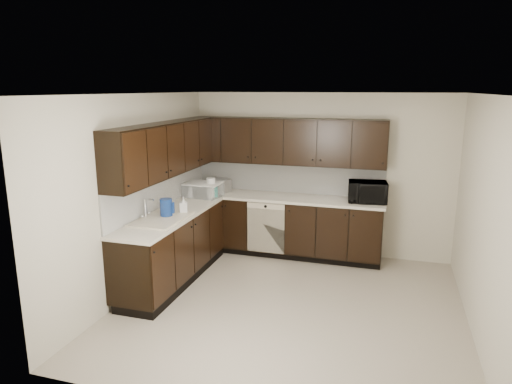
# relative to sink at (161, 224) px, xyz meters

# --- Properties ---
(floor) EXTENTS (4.00, 4.00, 0.00)m
(floor) POSITION_rel_sink_xyz_m (1.68, 0.01, -0.88)
(floor) COLOR #A79C8A
(floor) RESTS_ON ground
(ceiling) EXTENTS (4.00, 4.00, 0.00)m
(ceiling) POSITION_rel_sink_xyz_m (1.68, 0.01, 1.62)
(ceiling) COLOR white
(ceiling) RESTS_ON wall_back
(wall_back) EXTENTS (4.00, 0.02, 2.50)m
(wall_back) POSITION_rel_sink_xyz_m (1.68, 2.01, 0.37)
(wall_back) COLOR beige
(wall_back) RESTS_ON floor
(wall_left) EXTENTS (0.02, 4.00, 2.50)m
(wall_left) POSITION_rel_sink_xyz_m (-0.32, 0.01, 0.37)
(wall_left) COLOR beige
(wall_left) RESTS_ON floor
(wall_right) EXTENTS (0.02, 4.00, 2.50)m
(wall_right) POSITION_rel_sink_xyz_m (3.68, 0.01, 0.37)
(wall_right) COLOR beige
(wall_right) RESTS_ON floor
(wall_front) EXTENTS (4.00, 0.02, 2.50)m
(wall_front) POSITION_rel_sink_xyz_m (1.68, -1.99, 0.37)
(wall_front) COLOR beige
(wall_front) RESTS_ON floor
(lower_cabinets) EXTENTS (3.00, 2.80, 0.90)m
(lower_cabinets) POSITION_rel_sink_xyz_m (0.67, 1.12, -0.47)
(lower_cabinets) COLOR black
(lower_cabinets) RESTS_ON floor
(countertop) EXTENTS (3.03, 2.83, 0.04)m
(countertop) POSITION_rel_sink_xyz_m (0.67, 1.12, 0.04)
(countertop) COLOR beige
(countertop) RESTS_ON lower_cabinets
(backsplash) EXTENTS (3.00, 2.80, 0.48)m
(backsplash) POSITION_rel_sink_xyz_m (0.46, 1.33, 0.30)
(backsplash) COLOR silver
(backsplash) RESTS_ON countertop
(upper_cabinets) EXTENTS (3.00, 2.80, 0.70)m
(upper_cabinets) POSITION_rel_sink_xyz_m (0.58, 1.22, 0.89)
(upper_cabinets) COLOR black
(upper_cabinets) RESTS_ON wall_back
(dishwasher) EXTENTS (0.58, 0.04, 0.78)m
(dishwasher) POSITION_rel_sink_xyz_m (0.98, 1.42, -0.33)
(dishwasher) COLOR beige
(dishwasher) RESTS_ON lower_cabinets
(sink) EXTENTS (0.54, 0.82, 0.42)m
(sink) POSITION_rel_sink_xyz_m (0.00, 0.00, 0.00)
(sink) COLOR beige
(sink) RESTS_ON countertop
(microwave) EXTENTS (0.59, 0.43, 0.30)m
(microwave) POSITION_rel_sink_xyz_m (2.43, 1.71, 0.21)
(microwave) COLOR black
(microwave) RESTS_ON countertop
(soap_bottle_a) EXTENTS (0.13, 0.13, 0.22)m
(soap_bottle_a) POSITION_rel_sink_xyz_m (0.14, 0.38, 0.17)
(soap_bottle_a) COLOR gray
(soap_bottle_a) RESTS_ON countertop
(soap_bottle_b) EXTENTS (0.11, 0.11, 0.22)m
(soap_bottle_b) POSITION_rel_sink_xyz_m (-0.16, 1.24, 0.17)
(soap_bottle_b) COLOR gray
(soap_bottle_b) RESTS_ON countertop
(toaster_oven) EXTENTS (0.40, 0.36, 0.21)m
(toaster_oven) POSITION_rel_sink_xyz_m (0.11, 1.72, 0.16)
(toaster_oven) COLOR #A9AAAC
(toaster_oven) RESTS_ON countertop
(storage_bin) EXTENTS (0.57, 0.45, 0.21)m
(storage_bin) POSITION_rel_sink_xyz_m (0.01, 1.33, 0.16)
(storage_bin) COLOR silver
(storage_bin) RESTS_ON countertop
(blue_pitcher) EXTENTS (0.17, 0.17, 0.24)m
(blue_pitcher) POSITION_rel_sink_xyz_m (0.01, 0.14, 0.18)
(blue_pitcher) COLOR navy
(blue_pitcher) RESTS_ON countertop
(teal_tumbler) EXTENTS (0.09, 0.09, 0.19)m
(teal_tumbler) POSITION_rel_sink_xyz_m (0.19, 1.36, 0.15)
(teal_tumbler) COLOR #0D8F7F
(teal_tumbler) RESTS_ON countertop
(paper_towel_roll) EXTENTS (0.16, 0.16, 0.29)m
(paper_towel_roll) POSITION_rel_sink_xyz_m (0.13, 1.34, 0.21)
(paper_towel_roll) COLOR silver
(paper_towel_roll) RESTS_ON countertop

